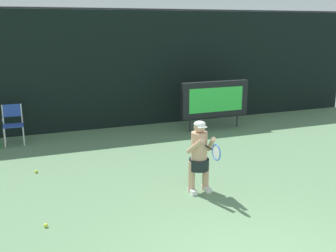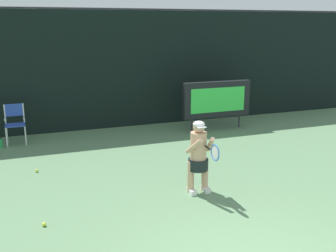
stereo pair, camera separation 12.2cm
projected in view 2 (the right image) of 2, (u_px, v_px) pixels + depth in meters
name	position (u px, v px, depth m)	size (l,w,h in m)	color
backdrop_screen	(112.00, 70.00, 12.14)	(18.00, 0.12, 3.66)	black
scoreboard	(217.00, 99.00, 12.08)	(2.20, 0.21, 1.50)	black
umpire_chair	(15.00, 121.00, 10.71)	(0.52, 0.44, 1.08)	white
water_bottle	(1.00, 143.00, 10.44)	(0.07, 0.07, 0.27)	green
tennis_player	(199.00, 155.00, 7.53)	(0.52, 0.59, 1.42)	white
tennis_racket	(214.00, 152.00, 7.03)	(0.03, 0.60, 0.31)	black
tennis_ball_loose	(37.00, 171.00, 8.73)	(0.07, 0.07, 0.07)	#CCDB3D
tennis_ball_spare	(44.00, 224.00, 6.38)	(0.07, 0.07, 0.07)	#CCDB3D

